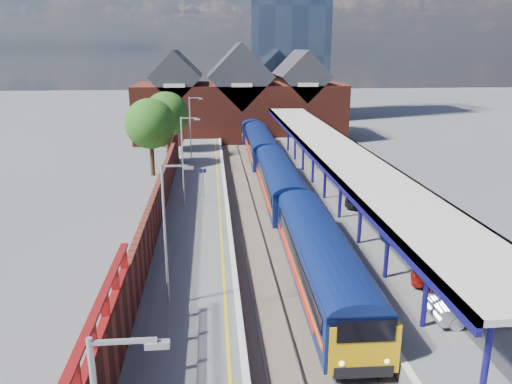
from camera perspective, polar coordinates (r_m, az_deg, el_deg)
ground at (r=48.06m, az=0.10°, el=0.45°), size 240.00×240.00×0.00m
ballast_bed at (r=38.56m, az=1.45°, el=-3.52°), size 6.00×76.00×0.06m
rails at (r=38.53m, az=1.45°, el=-3.39°), size 4.51×76.00×0.14m
left_platform at (r=38.20m, az=-6.78°, el=-3.08°), size 5.00×76.00×1.00m
right_platform at (r=39.52m, az=10.14°, el=-2.56°), size 6.00×76.00×1.00m
coping_left at (r=38.02m, az=-3.26°, el=-2.24°), size 0.30×76.00×0.05m
coping_right at (r=38.71m, az=6.10°, el=-1.97°), size 0.30×76.00×0.05m
yellow_line at (r=38.02m, az=-4.17°, el=-2.29°), size 0.14×76.00×0.01m
train at (r=50.74m, az=1.46°, el=3.76°), size 3.12×65.95×3.45m
canopy at (r=40.00m, az=9.04°, el=4.77°), size 4.50×52.00×4.48m
lamp_post_b at (r=23.58m, az=-10.06°, el=-3.96°), size 1.48×0.18×7.00m
lamp_post_c at (r=38.96m, az=-8.20°, el=4.12°), size 1.48×0.18×7.00m
lamp_post_d at (r=54.70m, az=-7.39°, el=7.59°), size 1.48×0.18×7.00m
platform_sign at (r=41.38m, az=-6.05°, el=1.63°), size 0.55×0.08×2.50m
brick_wall at (r=31.67m, az=-11.89°, el=-3.67°), size 0.35×50.00×3.86m
station_building at (r=74.57m, az=-1.89°, el=10.32°), size 30.00×12.12×13.78m
glass_tower at (r=97.39m, az=3.50°, el=20.35°), size 14.20×14.20×40.30m
tree_near at (r=52.89m, az=-11.83°, el=7.49°), size 5.20×5.20×8.10m
tree_far at (r=60.68m, az=-10.06°, el=8.66°), size 5.20×5.20×8.10m
parked_car_red at (r=27.85m, az=21.26°, el=-9.09°), size 4.07×2.65×1.29m
parked_car_silver at (r=25.22m, az=24.08°, el=-11.94°), size 4.39×1.61×1.44m
parked_car_dark at (r=39.41m, az=13.06°, el=-1.11°), size 4.33×2.47×1.18m
parked_car_blue at (r=33.60m, az=17.51°, el=-4.49°), size 4.56×2.83×1.18m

